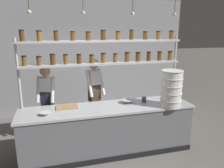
{
  "coord_description": "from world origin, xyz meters",
  "views": [
    {
      "loc": [
        -0.93,
        -3.73,
        2.34
      ],
      "look_at": [
        0.14,
        0.2,
        1.3
      ],
      "focal_mm": 35.0,
      "sensor_mm": 36.0,
      "label": 1
    }
  ],
  "objects": [
    {
      "name": "serving_cup_front",
      "position": [
        0.76,
        0.08,
        0.97
      ],
      "size": [
        0.09,
        0.09,
        0.11
      ],
      "color": "#334C70",
      "rests_on": "prep_counter"
    },
    {
      "name": "container_stack",
      "position": [
        1.14,
        -0.27,
        1.26
      ],
      "size": [
        0.4,
        0.4,
        0.69
      ],
      "color": "white",
      "rests_on": "prep_counter"
    },
    {
      "name": "back_wall",
      "position": [
        0.0,
        2.4,
        1.58
      ],
      "size": [
        5.64,
        0.12,
        3.16
      ],
      "primitive_type": "cube",
      "color": "#939399",
      "rests_on": "ground_plane"
    },
    {
      "name": "prep_bowl_center_front",
      "position": [
        -1.11,
        -0.12,
        0.95
      ],
      "size": [
        0.19,
        0.19,
        0.05
      ],
      "color": "white",
      "rests_on": "prep_counter"
    },
    {
      "name": "chef_left",
      "position": [
        -1.1,
        0.67,
        0.94
      ],
      "size": [
        0.41,
        0.34,
        1.63
      ],
      "rotation": [
        0.0,
        0.0,
        -0.28
      ],
      "color": "black",
      "rests_on": "ground_plane"
    },
    {
      "name": "ground_plane",
      "position": [
        0.0,
        0.0,
        0.0
      ],
      "size": [
        40.0,
        40.0,
        0.0
      ],
      "primitive_type": "plane",
      "color": "slate"
    },
    {
      "name": "cutting_board",
      "position": [
        -0.74,
        0.16,
        0.93
      ],
      "size": [
        0.4,
        0.26,
        0.02
      ],
      "color": "#A88456",
      "rests_on": "prep_counter"
    },
    {
      "name": "chef_center",
      "position": [
        -0.13,
        0.64,
        1.02
      ],
      "size": [
        0.42,
        0.35,
        1.75
      ],
      "rotation": [
        0.0,
        0.0,
        0.31
      ],
      "color": "black",
      "rests_on": "ground_plane"
    },
    {
      "name": "spice_shelf_unit",
      "position": [
        0.0,
        0.33,
        1.86
      ],
      "size": [
        3.12,
        0.28,
        2.32
      ],
      "color": "#B7BABF",
      "rests_on": "ground_plane"
    },
    {
      "name": "prep_counter",
      "position": [
        0.0,
        -0.0,
        0.46
      ],
      "size": [
        3.24,
        0.76,
        0.92
      ],
      "color": "slate",
      "rests_on": "ground_plane"
    },
    {
      "name": "prep_bowl_near_left",
      "position": [
        0.42,
        0.11,
        0.95
      ],
      "size": [
        0.24,
        0.24,
        0.07
      ],
      "color": "#B2B7BC",
      "rests_on": "prep_counter"
    },
    {
      "name": "pendant_light_row",
      "position": [
        0.02,
        0.0,
        2.61
      ],
      "size": [
        2.58,
        0.07,
        0.55
      ],
      "color": "black"
    }
  ]
}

